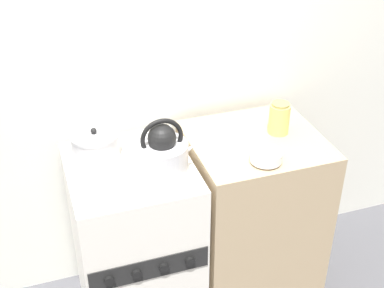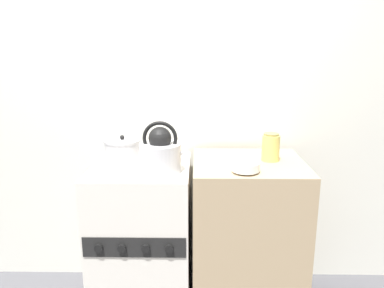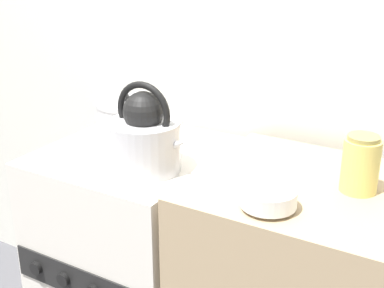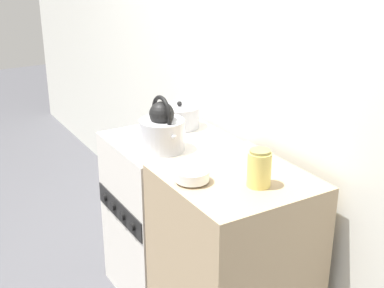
{
  "view_description": "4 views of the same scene",
  "coord_description": "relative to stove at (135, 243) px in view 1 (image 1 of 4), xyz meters",
  "views": [
    {
      "loc": [
        -0.36,
        -1.66,
        2.26
      ],
      "look_at": [
        0.29,
        0.29,
        0.98
      ],
      "focal_mm": 50.0,
      "sensor_mm": 36.0,
      "label": 1
    },
    {
      "loc": [
        0.32,
        -1.73,
        1.55
      ],
      "look_at": [
        0.29,
        0.31,
        1.04
      ],
      "focal_mm": 35.0,
      "sensor_mm": 36.0,
      "label": 2
    },
    {
      "loc": [
        1.01,
        -1.03,
        1.58
      ],
      "look_at": [
        0.21,
        0.34,
        0.96
      ],
      "focal_mm": 50.0,
      "sensor_mm": 36.0,
      "label": 3
    },
    {
      "loc": [
        2.3,
        -0.93,
        1.9
      ],
      "look_at": [
        0.3,
        0.26,
        0.99
      ],
      "focal_mm": 50.0,
      "sensor_mm": 36.0,
      "label": 4
    }
  ],
  "objects": [
    {
      "name": "kettle",
      "position": [
        0.13,
        -0.11,
        0.56
      ],
      "size": [
        0.27,
        0.22,
        0.28
      ],
      "color": "silver",
      "rests_on": "stove"
    },
    {
      "name": "counter",
      "position": [
        0.61,
        -0.01,
        0.01
      ],
      "size": [
        0.62,
        0.58,
        0.94
      ],
      "color": "tan",
      "rests_on": "ground_plane"
    },
    {
      "name": "storage_jar",
      "position": [
        0.74,
        0.02,
        0.56
      ],
      "size": [
        0.1,
        0.1,
        0.16
      ],
      "color": "#E0CC66",
      "rests_on": "counter"
    },
    {
      "name": "enamel_bowl",
      "position": [
        0.57,
        -0.2,
        0.52
      ],
      "size": [
        0.14,
        0.14,
        0.05
      ],
      "color": "white",
      "rests_on": "counter"
    },
    {
      "name": "wall_back",
      "position": [
        0.0,
        0.37,
        0.79
      ],
      "size": [
        7.0,
        0.06,
        2.5
      ],
      "color": "silver",
      "rests_on": "ground_plane"
    },
    {
      "name": "cooking_pot",
      "position": [
        -0.13,
        0.13,
        0.52
      ],
      "size": [
        0.22,
        0.22,
        0.15
      ],
      "color": "#B2B2B7",
      "rests_on": "stove"
    },
    {
      "name": "stove",
      "position": [
        0.0,
        0.0,
        0.0
      ],
      "size": [
        0.56,
        0.62,
        0.91
      ],
      "color": "silver",
      "rests_on": "ground_plane"
    }
  ]
}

